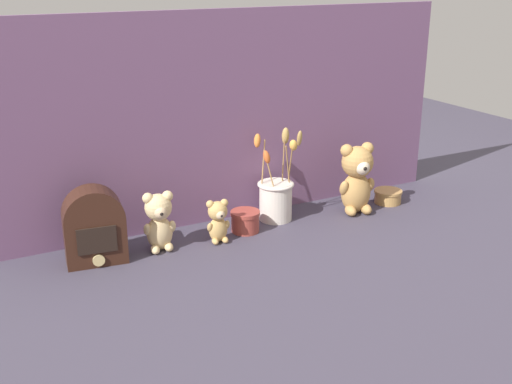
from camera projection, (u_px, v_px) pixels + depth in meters
The scene contains 9 objects.
ground_plane at pixel (259, 232), 2.08m from camera, with size 4.00×4.00×0.00m, color #3D3847.
backdrop_wall at pixel (235, 117), 2.10m from camera, with size 1.60×0.02×0.69m.
teddy_bear_large at pixel (356, 177), 2.21m from camera, with size 0.14×0.12×0.25m.
teddy_bear_medium at pixel (159, 220), 1.92m from camera, with size 0.10×0.09×0.19m.
teddy_bear_small at pixel (218, 220), 1.99m from camera, with size 0.08×0.07×0.14m.
flower_vase at pixel (276, 196), 2.16m from camera, with size 0.16×0.13×0.32m.
vintage_radio at pixel (94, 227), 1.84m from camera, with size 0.18×0.12×0.23m.
decorative_tin_tall at pixel (245, 221), 2.08m from camera, with size 0.10×0.10×0.07m.
decorative_tin_short at pixel (388, 196), 2.33m from camera, with size 0.10×0.10×0.05m.
Camera 1 is at (-0.91, -1.69, 0.82)m, focal length 45.00 mm.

